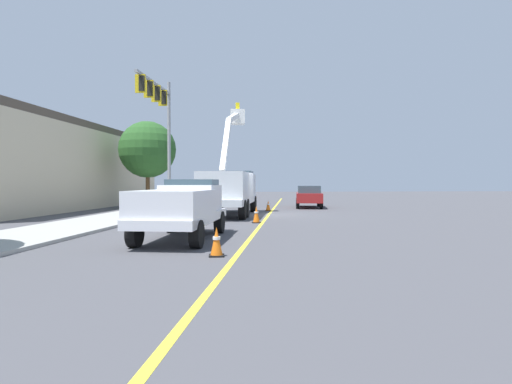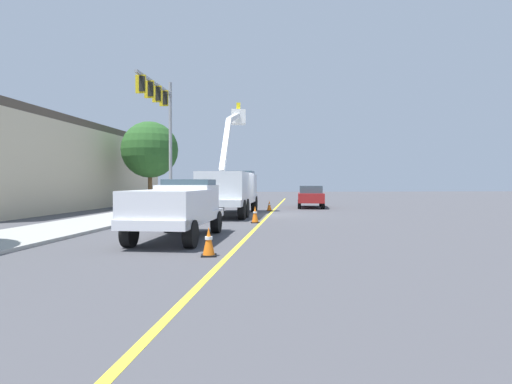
% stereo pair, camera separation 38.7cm
% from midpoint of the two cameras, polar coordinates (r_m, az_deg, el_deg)
% --- Properties ---
extents(ground, '(120.00, 120.00, 0.00)m').
position_cam_midpoint_polar(ground, '(24.71, 1.32, -3.18)').
color(ground, '#47474C').
extents(sidewalk_far_side, '(59.65, 14.48, 0.12)m').
position_cam_midpoint_polar(sidewalk_far_side, '(26.44, -15.98, -2.80)').
color(sidewalk_far_side, '#9E9E99').
rests_on(sidewalk_far_side, ground).
extents(lane_centre_stripe, '(49.19, 9.27, 0.01)m').
position_cam_midpoint_polar(lane_centre_stripe, '(24.71, 1.32, -3.17)').
color(lane_centre_stripe, yellow).
rests_on(lane_centre_stripe, ground).
extents(utility_bucket_truck, '(8.52, 3.95, 7.05)m').
position_cam_midpoint_polar(utility_bucket_truck, '(24.56, -4.05, 0.57)').
color(utility_bucket_truck, silver).
rests_on(utility_bucket_truck, ground).
extents(service_pickup_truck, '(5.89, 3.09, 2.06)m').
position_cam_midpoint_polar(service_pickup_truck, '(14.26, -10.99, -2.02)').
color(service_pickup_truck, white).
rests_on(service_pickup_truck, ground).
extents(passing_minivan, '(5.07, 2.74, 1.69)m').
position_cam_midpoint_polar(passing_minivan, '(32.07, 6.97, -0.41)').
color(passing_minivan, maroon).
rests_on(passing_minivan, ground).
extents(traffic_cone_leading, '(0.40, 0.40, 0.78)m').
position_cam_midpoint_polar(traffic_cone_leading, '(10.97, -6.50, -6.88)').
color(traffic_cone_leading, black).
rests_on(traffic_cone_leading, ground).
extents(traffic_cone_mid_front, '(0.40, 0.40, 0.82)m').
position_cam_midpoint_polar(traffic_cone_mid_front, '(19.77, -0.52, -3.13)').
color(traffic_cone_mid_front, black).
rests_on(traffic_cone_mid_front, ground).
extents(traffic_cone_mid_rear, '(0.40, 0.40, 0.72)m').
position_cam_midpoint_polar(traffic_cone_mid_rear, '(28.06, 1.30, -1.91)').
color(traffic_cone_mid_rear, black).
rests_on(traffic_cone_mid_rear, ground).
extents(traffic_signal_mast, '(5.81, 1.33, 8.67)m').
position_cam_midpoint_polar(traffic_signal_mast, '(26.91, -13.55, 10.46)').
color(traffic_signal_mast, gray).
rests_on(traffic_signal_mast, ground).
extents(commercial_building_backdrop, '(25.00, 12.22, 6.28)m').
position_cam_midpoint_polar(commercial_building_backdrop, '(34.97, -26.99, 3.16)').
color(commercial_building_backdrop, beige).
rests_on(commercial_building_backdrop, ground).
extents(street_tree_right, '(4.39, 4.39, 6.70)m').
position_cam_midpoint_polar(street_tree_right, '(33.30, -15.12, 5.68)').
color(street_tree_right, brown).
rests_on(street_tree_right, ground).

